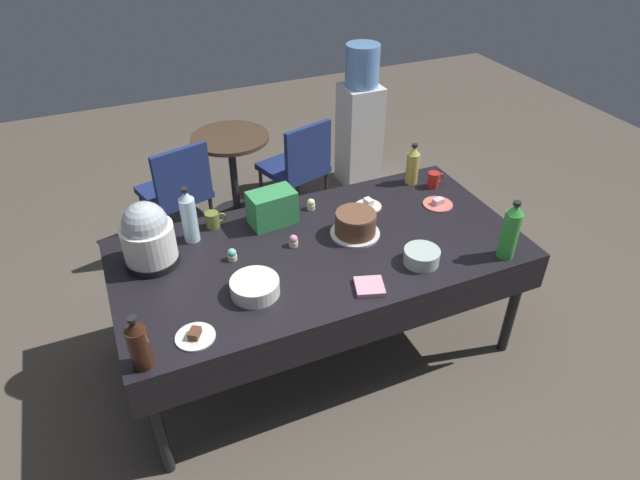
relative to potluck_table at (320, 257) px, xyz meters
name	(u,v)px	position (x,y,z in m)	size (l,w,h in m)	color
ground	(320,344)	(0.00, 0.00, -0.69)	(9.00, 9.00, 0.00)	brown
potluck_table	(320,257)	(0.00, 0.00, 0.00)	(2.20, 1.10, 0.75)	black
frosted_layer_cake	(355,224)	(0.23, 0.04, 0.13)	(0.28, 0.28, 0.14)	silver
slow_cooker	(148,236)	(-0.85, 0.22, 0.23)	(0.28, 0.28, 0.36)	black
glass_salad_bowl	(422,256)	(0.43, -0.33, 0.10)	(0.19, 0.19, 0.08)	#B2C6BC
ceramic_snack_bowl	(255,287)	(-0.44, -0.22, 0.10)	(0.24, 0.24, 0.08)	silver
dessert_plate_white	(195,336)	(-0.77, -0.40, 0.07)	(0.18, 0.18, 0.04)	white
dessert_plate_cream	(368,205)	(0.43, 0.27, 0.07)	(0.16, 0.16, 0.05)	beige
dessert_plate_coral	(438,203)	(0.83, 0.12, 0.07)	(0.18, 0.18, 0.04)	#E07266
cupcake_cocoa	(232,255)	(-0.47, 0.09, 0.09)	(0.05, 0.05, 0.07)	beige
cupcake_mint	(293,241)	(-0.13, 0.07, 0.09)	(0.05, 0.05, 0.07)	beige
cupcake_lemon	(311,204)	(0.11, 0.38, 0.09)	(0.05, 0.05, 0.07)	beige
soda_bottle_lime_soda	(510,231)	(0.87, -0.45, 0.22)	(0.09, 0.09, 0.33)	green
soda_bottle_cola	(139,344)	(-1.01, -0.47, 0.19)	(0.09, 0.09, 0.27)	#33190F
soda_bottle_ginger_ale	(413,165)	(0.82, 0.42, 0.19)	(0.08, 0.08, 0.27)	gold
soda_bottle_water	(189,216)	(-0.62, 0.35, 0.21)	(0.09, 0.09, 0.33)	silver
coffee_mug_olive	(213,220)	(-0.48, 0.43, 0.11)	(0.12, 0.08, 0.09)	olive
coffee_mug_red	(434,180)	(0.92, 0.32, 0.11)	(0.12, 0.07, 0.10)	#B2231E
soda_carton	(272,208)	(-0.15, 0.33, 0.16)	(0.26, 0.16, 0.20)	#338C4C
paper_napkin_stack	(369,286)	(0.09, -0.41, 0.07)	(0.14, 0.14, 0.02)	pink
maroon_chair_left	(177,188)	(-0.53, 1.40, -0.20)	(0.54, 0.54, 0.85)	navy
maroon_chair_right	(298,164)	(0.42, 1.40, -0.20)	(0.55, 0.55, 0.85)	navy
round_cafe_table	(232,162)	(-0.05, 1.63, -0.19)	(0.60, 0.60, 0.72)	#473323
water_cooler	(360,121)	(1.13, 1.75, -0.10)	(0.32, 0.32, 1.24)	silver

